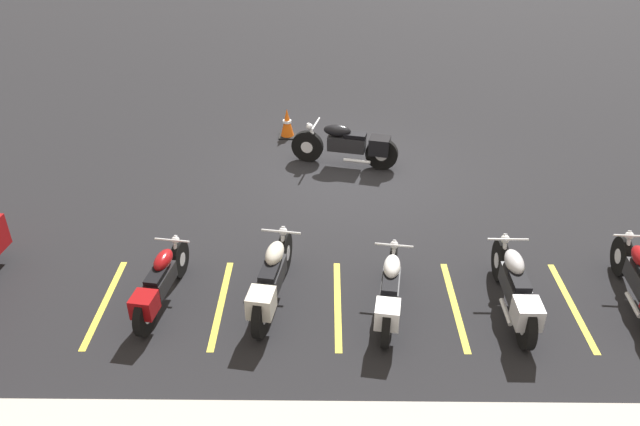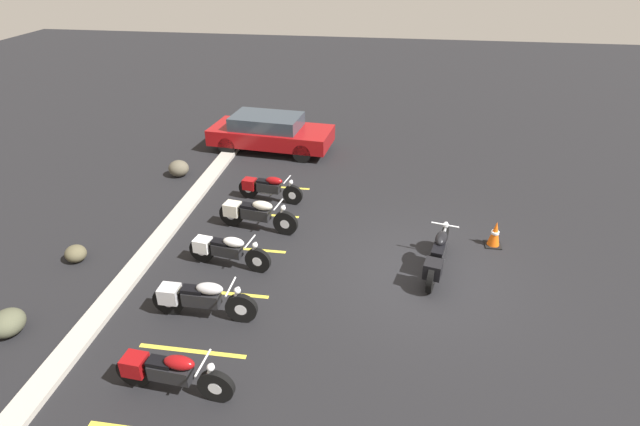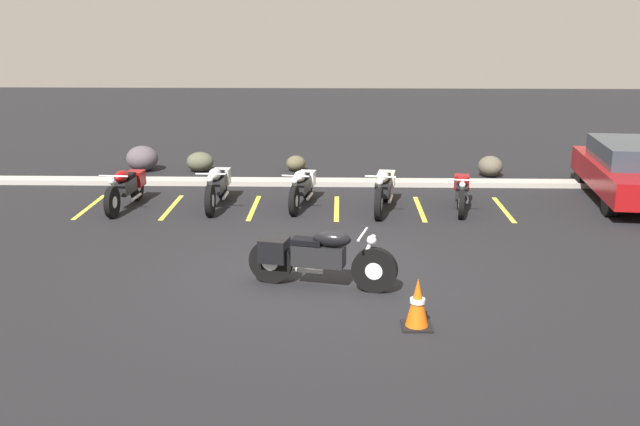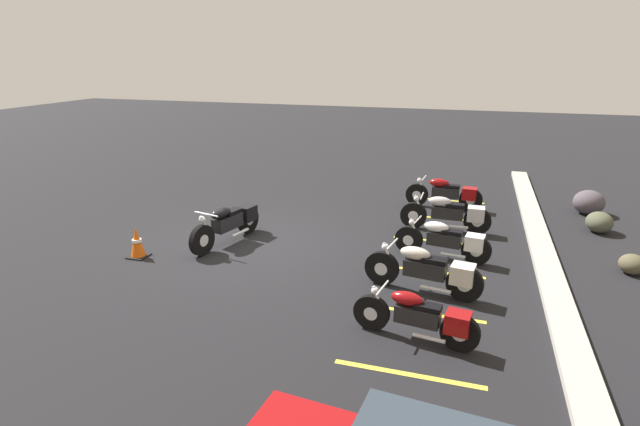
% 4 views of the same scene
% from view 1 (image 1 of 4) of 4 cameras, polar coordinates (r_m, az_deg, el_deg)
% --- Properties ---
extents(ground, '(60.00, 60.00, 0.00)m').
position_cam_1_polar(ground, '(13.17, 3.05, 3.70)').
color(ground, black).
extents(motorcycle_black_featured, '(2.27, 0.86, 0.91)m').
position_cam_1_polar(motorcycle_black_featured, '(13.27, 2.73, 6.26)').
color(motorcycle_black_featured, black).
rests_on(motorcycle_black_featured, ground).
extents(parked_bike_1, '(0.62, 2.20, 0.87)m').
position_cam_1_polar(parked_bike_1, '(9.51, 17.44, -6.61)').
color(parked_bike_1, black).
rests_on(parked_bike_1, ground).
extents(parked_bike_2, '(0.67, 2.05, 0.81)m').
position_cam_1_polar(parked_bike_2, '(9.14, 6.40, -7.12)').
color(parked_bike_2, black).
rests_on(parked_bike_2, ground).
extents(parked_bike_3, '(0.72, 2.20, 0.87)m').
position_cam_1_polar(parked_bike_3, '(9.28, -4.47, -6.06)').
color(parked_bike_3, black).
rests_on(parked_bike_3, ground).
extents(parked_bike_4, '(0.64, 1.97, 0.78)m').
position_cam_1_polar(parked_bike_4, '(9.55, -14.47, -6.25)').
color(parked_bike_4, black).
rests_on(parked_bike_4, ground).
extents(concrete_curb, '(18.00, 0.50, 0.12)m').
position_cam_1_polar(concrete_curb, '(7.90, 4.85, -18.41)').
color(concrete_curb, '#A8A399').
rests_on(concrete_curb, ground).
extents(traffic_cone, '(0.40, 0.40, 0.69)m').
position_cam_1_polar(traffic_cone, '(14.72, -3.02, 8.17)').
color(traffic_cone, black).
rests_on(traffic_cone, ground).
extents(stall_line_1, '(0.10, 2.10, 0.00)m').
position_cam_1_polar(stall_line_1, '(10.24, 22.04, -7.85)').
color(stall_line_1, gold).
rests_on(stall_line_1, ground).
extents(stall_line_2, '(0.10, 2.10, 0.00)m').
position_cam_1_polar(stall_line_2, '(9.73, 12.21, -8.20)').
color(stall_line_2, gold).
rests_on(stall_line_2, ground).
extents(stall_line_3, '(0.10, 2.10, 0.00)m').
position_cam_1_polar(stall_line_3, '(9.54, 1.62, -8.32)').
color(stall_line_3, gold).
rests_on(stall_line_3, ground).
extents(stall_line_4, '(0.10, 2.10, 0.00)m').
position_cam_1_polar(stall_line_4, '(9.66, -9.03, -8.15)').
color(stall_line_4, gold).
rests_on(stall_line_4, ground).
extents(stall_line_5, '(0.10, 2.10, 0.00)m').
position_cam_1_polar(stall_line_5, '(10.10, -19.07, -7.75)').
color(stall_line_5, gold).
rests_on(stall_line_5, ground).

